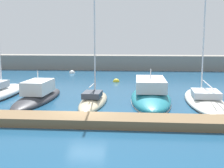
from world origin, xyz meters
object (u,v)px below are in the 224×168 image
sailboat_ivory_fifth (204,99)px  mooring_buoy_white (72,73)px  sailboat_sand_third (94,101)px  motorboat_teal_fourth (150,95)px  mooring_buoy_yellow (116,82)px  motorboat_charcoal_second (38,95)px

sailboat_ivory_fifth → mooring_buoy_white: size_ratio=20.34×
sailboat_sand_third → sailboat_ivory_fifth: sailboat_ivory_fifth is taller
motorboat_teal_fourth → mooring_buoy_white: (-10.90, 18.80, -0.47)m
mooring_buoy_yellow → sailboat_sand_third: bearing=-94.5°
sailboat_ivory_fifth → mooring_buoy_yellow: bearing=39.6°
sailboat_sand_third → motorboat_teal_fourth: bearing=-68.6°
sailboat_ivory_fifth → mooring_buoy_white: 24.47m
motorboat_charcoal_second → mooring_buoy_yellow: size_ratio=11.80×
sailboat_sand_third → mooring_buoy_white: sailboat_sand_third is taller
motorboat_charcoal_second → motorboat_teal_fourth: 9.49m
sailboat_ivory_fifth → mooring_buoy_yellow: sailboat_ivory_fifth is taller
mooring_buoy_white → sailboat_sand_third: bearing=-72.9°
motorboat_charcoal_second → motorboat_teal_fourth: (9.45, 0.77, 0.05)m
motorboat_teal_fourth → sailboat_ivory_fifth: size_ratio=0.59×
sailboat_sand_third → mooring_buoy_white: size_ratio=15.12×
sailboat_ivory_fifth → mooring_buoy_white: sailboat_ivory_fifth is taller
sailboat_sand_third → sailboat_ivory_fifth: size_ratio=0.74×
motorboat_teal_fourth → sailboat_ivory_fifth: sailboat_ivory_fifth is taller
sailboat_sand_third → mooring_buoy_yellow: size_ratio=16.87×
motorboat_charcoal_second → mooring_buoy_yellow: bearing=-24.9°
motorboat_teal_fourth → sailboat_ivory_fifth: bearing=-94.5°
sailboat_ivory_fifth → sailboat_sand_third: bearing=101.3°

